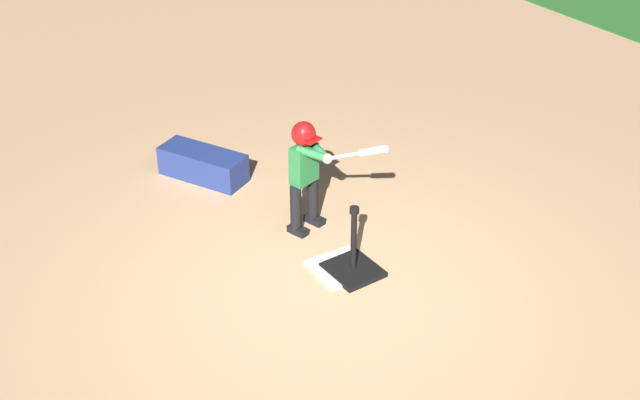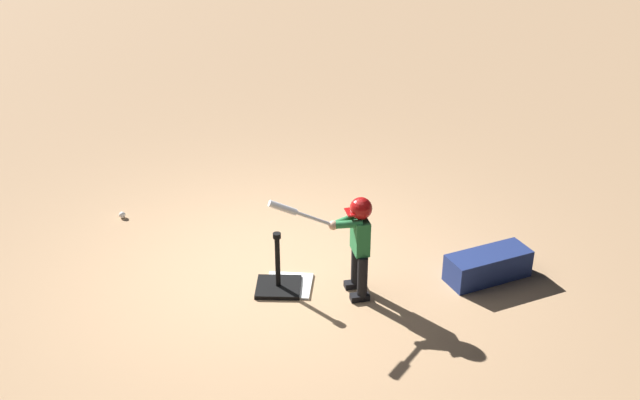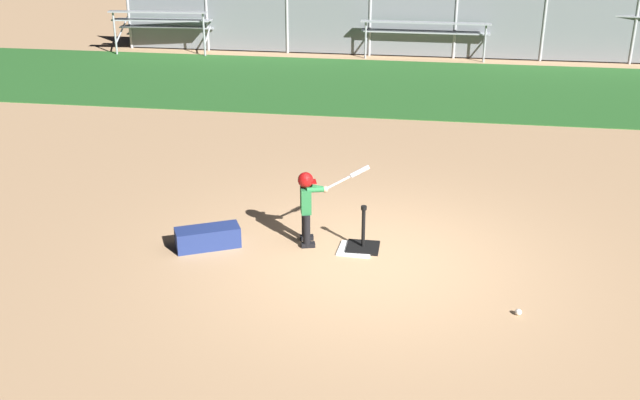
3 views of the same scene
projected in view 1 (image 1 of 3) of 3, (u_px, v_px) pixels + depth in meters
ground_plane at (329, 296)px, 6.93m from camera, size 90.00×90.00×0.00m
home_plate at (341, 267)px, 7.24m from camera, size 0.47×0.47×0.02m
batting_tee at (353, 264)px, 7.16m from camera, size 0.43×0.38×0.62m
batter_child at (308, 164)px, 7.41m from camera, size 0.93×0.41×1.09m
equipment_bag at (203, 164)px, 8.43m from camera, size 0.90×0.65×0.28m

